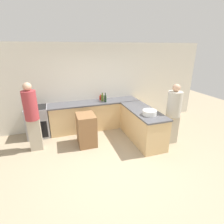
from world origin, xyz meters
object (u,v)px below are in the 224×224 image
hot_sauce_bottle (101,98)px  vinegar_bottle_clear (105,98)px  range_oven (38,122)px  mixing_bowl (150,113)px  wine_bottle_dark (105,98)px  olive_oil_bottle (102,98)px  person_at_peninsula (173,113)px  person_by_range (32,115)px  island_table (86,130)px

hot_sauce_bottle → vinegar_bottle_clear: bearing=-47.5°
range_oven → mixing_bowl: (2.84, -1.57, 0.52)m
range_oven → wine_bottle_dark: size_ratio=3.07×
vinegar_bottle_clear → olive_oil_bottle: (-0.10, -0.01, 0.01)m
range_oven → person_at_peninsula: bearing=-24.2°
person_at_peninsula → vinegar_bottle_clear: bearing=131.9°
mixing_bowl → olive_oil_bottle: (-0.82, 1.57, 0.05)m
wine_bottle_dark → person_at_peninsula: person_at_peninsula is taller
range_oven → person_by_range: 0.95m
person_at_peninsula → hot_sauce_bottle: bearing=132.0°
island_table → wine_bottle_dark: (0.79, 0.82, 0.59)m
range_oven → vinegar_bottle_clear: (2.12, 0.00, 0.55)m
person_at_peninsula → range_oven: bearing=155.8°
olive_oil_bottle → person_by_range: 2.19m
wine_bottle_dark → vinegar_bottle_clear: size_ratio=1.17×
olive_oil_bottle → range_oven: bearing=179.9°
island_table → mixing_bowl: size_ratio=2.44×
mixing_bowl → hot_sauce_bottle: hot_sauce_bottle is taller
island_table → hot_sauce_bottle: hot_sauce_bottle is taller
range_oven → hot_sauce_bottle: 2.07m
island_table → vinegar_bottle_clear: vinegar_bottle_clear is taller
vinegar_bottle_clear → person_at_peninsula: person_at_peninsula is taller
mixing_bowl → hot_sauce_bottle: bearing=116.3°
hot_sauce_bottle → mixing_bowl: bearing=-63.7°
range_oven → vinegar_bottle_clear: size_ratio=3.60×
range_oven → hot_sauce_bottle: bearing=4.0°
island_table → person_at_peninsula: size_ratio=0.52×
person_at_peninsula → mixing_bowl: bearing=178.3°
wine_bottle_dark → person_by_range: size_ratio=0.17×
range_oven → island_table: size_ratio=1.06×
hot_sauce_bottle → range_oven: bearing=-176.0°
range_oven → hot_sauce_bottle: hot_sauce_bottle is taller
mixing_bowl → person_by_range: bearing=164.8°
vinegar_bottle_clear → olive_oil_bottle: size_ratio=0.91×
person_by_range → person_at_peninsula: bearing=-12.6°
olive_oil_bottle → wine_bottle_dark: bearing=-60.5°
mixing_bowl → person_by_range: person_by_range is taller
vinegar_bottle_clear → hot_sauce_bottle: bearing=132.5°
wine_bottle_dark → range_oven: bearing=176.7°
range_oven → mixing_bowl: mixing_bowl is taller
wine_bottle_dark → hot_sauce_bottle: wine_bottle_dark is taller
hot_sauce_bottle → person_at_peninsula: bearing=-48.0°
mixing_bowl → wine_bottle_dark: (-0.76, 1.45, 0.05)m
island_table → person_at_peninsula: 2.40m
wine_bottle_dark → person_at_peninsula: (1.47, -1.47, -0.13)m
wine_bottle_dark → olive_oil_bottle: 0.14m
island_table → vinegar_bottle_clear: size_ratio=3.41×
person_by_range → person_at_peninsula: 3.66m
wine_bottle_dark → mixing_bowl: bearing=-62.5°
range_oven → olive_oil_bottle: 2.09m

